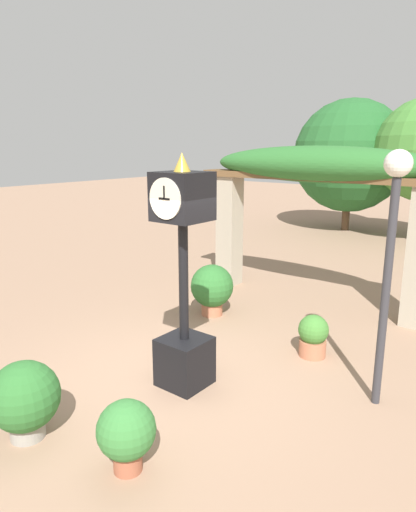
# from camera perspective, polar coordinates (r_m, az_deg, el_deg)

# --- Properties ---
(ground_plane) EXTENTS (60.00, 60.00, 0.00)m
(ground_plane) POSITION_cam_1_polar(r_m,az_deg,el_deg) (6.39, -4.98, -15.54)
(ground_plane) COLOR #9E7A60
(pedestal_clock) EXTENTS (0.60, 0.64, 3.04)m
(pedestal_clock) POSITION_cam_1_polar(r_m,az_deg,el_deg) (5.81, -3.07, -3.30)
(pedestal_clock) COLOR black
(pedestal_clock) RESTS_ON ground
(pergola) EXTENTS (5.12, 1.05, 3.11)m
(pergola) POSITION_cam_1_polar(r_m,az_deg,el_deg) (9.12, 13.34, 8.96)
(pergola) COLOR #A89E89
(pergola) RESTS_ON ground
(potted_plant_near_left) EXTENTS (0.76, 0.76, 0.88)m
(potted_plant_near_left) POSITION_cam_1_polar(r_m,az_deg,el_deg) (5.50, -21.96, -16.14)
(potted_plant_near_left) COLOR gray
(potted_plant_near_left) RESTS_ON ground
(potted_plant_near_right) EXTENTS (0.45, 0.45, 0.65)m
(potted_plant_near_right) POSITION_cam_1_polar(r_m,az_deg,el_deg) (7.14, 13.00, -9.63)
(potted_plant_near_right) COLOR #B26B4C
(potted_plant_near_right) RESTS_ON ground
(potted_plant_far_left) EXTENTS (0.58, 0.58, 0.74)m
(potted_plant_far_left) POSITION_cam_1_polar(r_m,az_deg,el_deg) (4.79, -10.16, -20.87)
(potted_plant_far_left) COLOR #9E563D
(potted_plant_far_left) RESTS_ON ground
(potted_plant_far_right) EXTENTS (0.80, 0.80, 0.96)m
(potted_plant_far_right) POSITION_cam_1_polar(r_m,az_deg,el_deg) (8.52, 0.50, -3.96)
(potted_plant_far_right) COLOR #B26B4C
(potted_plant_far_right) RESTS_ON ground
(lamp_post) EXTENTS (0.31, 0.31, 3.08)m
(lamp_post) POSITION_cam_1_polar(r_m,az_deg,el_deg) (5.58, 21.99, 3.00)
(lamp_post) COLOR #333338
(lamp_post) RESTS_ON ground
(tree_line) EXTENTS (8.88, 4.27, 4.75)m
(tree_line) POSITION_cam_1_polar(r_m,az_deg,el_deg) (16.98, 22.55, 11.61)
(tree_line) COLOR brown
(tree_line) RESTS_ON ground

